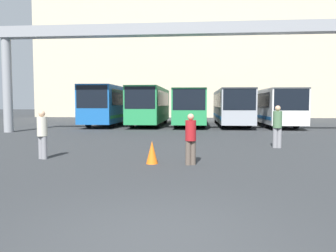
# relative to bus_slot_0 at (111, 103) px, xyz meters

# --- Properties ---
(ground_plane) EXTENTS (200.00, 200.00, 0.00)m
(ground_plane) POSITION_rel_bus_slot_0_xyz_m (7.01, -24.16, -1.91)
(ground_plane) COLOR #2D3033
(building_backdrop) EXTENTS (44.80, 12.00, 17.90)m
(building_backdrop) POSITION_rel_bus_slot_0_xyz_m (7.01, 22.01, 7.04)
(building_backdrop) COLOR beige
(building_backdrop) RESTS_ON ground
(overhead_gantry) EXTENTS (24.30, 0.80, 6.82)m
(overhead_gantry) POSITION_rel_bus_slot_0_xyz_m (7.01, -7.94, 3.73)
(overhead_gantry) COLOR gray
(overhead_gantry) RESTS_ON ground
(bus_slot_0) EXTENTS (2.55, 10.82, 3.32)m
(bus_slot_0) POSITION_rel_bus_slot_0_xyz_m (0.00, 0.00, 0.00)
(bus_slot_0) COLOR #1959A5
(bus_slot_0) RESTS_ON ground
(bus_slot_1) EXTENTS (2.44, 10.30, 3.22)m
(bus_slot_1) POSITION_rel_bus_slot_0_xyz_m (3.51, -0.26, -0.06)
(bus_slot_1) COLOR #268C4C
(bus_slot_1) RESTS_ON ground
(bus_slot_2) EXTENTS (2.54, 11.28, 3.02)m
(bus_slot_2) POSITION_rel_bus_slot_0_xyz_m (7.01, 0.23, -0.16)
(bus_slot_2) COLOR #268C4C
(bus_slot_2) RESTS_ON ground
(bus_slot_3) EXTENTS (2.48, 11.47, 3.02)m
(bus_slot_3) POSITION_rel_bus_slot_0_xyz_m (10.52, 0.32, -0.17)
(bus_slot_3) COLOR #999EA5
(bus_slot_3) RESTS_ON ground
(bus_slot_4) EXTENTS (2.58, 11.89, 3.01)m
(bus_slot_4) POSITION_rel_bus_slot_0_xyz_m (14.02, 0.54, -0.18)
(bus_slot_4) COLOR silver
(bus_slot_4) RESTS_ON ground
(pedestrian_far_center) EXTENTS (0.33, 0.33, 1.58)m
(pedestrian_far_center) POSITION_rel_bus_slot_0_xyz_m (7.40, -18.49, -1.07)
(pedestrian_far_center) COLOR brown
(pedestrian_far_center) RESTS_ON ground
(pedestrian_near_left) EXTENTS (0.34, 0.34, 1.65)m
(pedestrian_near_left) POSITION_rel_bus_slot_0_xyz_m (2.34, -17.83, -1.04)
(pedestrian_near_left) COLOR gray
(pedestrian_near_left) RESTS_ON ground
(pedestrian_mid_right) EXTENTS (0.38, 0.38, 1.81)m
(pedestrian_mid_right) POSITION_rel_bus_slot_0_xyz_m (11.00, -14.25, -0.95)
(pedestrian_mid_right) COLOR gray
(pedestrian_mid_right) RESTS_ON ground
(traffic_cone) EXTENTS (0.37, 0.37, 0.72)m
(traffic_cone) POSITION_rel_bus_slot_0_xyz_m (6.18, -18.39, -1.55)
(traffic_cone) COLOR orange
(traffic_cone) RESTS_ON ground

